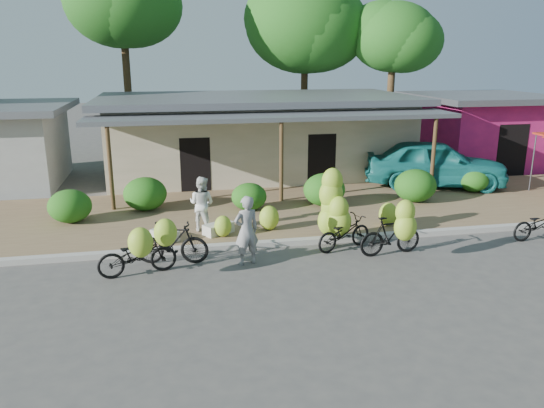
{
  "coord_description": "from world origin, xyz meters",
  "views": [
    {
      "loc": [
        -3.79,
        -11.19,
        4.96
      ],
      "look_at": [
        -1.16,
        1.94,
        1.2
      ],
      "focal_mm": 35.0,
      "sensor_mm": 36.0,
      "label": 1
    }
  ],
  "objects_px": {
    "bike_center": "(338,217)",
    "bike_far_right": "(540,224)",
    "tree_center_right": "(301,22)",
    "vendor": "(247,230)",
    "tree_near_right": "(389,35)",
    "bike_left": "(171,241)",
    "bike_far_left": "(138,254)",
    "teal_van": "(435,163)",
    "sack_near": "(218,228)",
    "bystander": "(202,204)",
    "sack_far": "(165,235)",
    "bike_right": "(394,232)"
  },
  "relations": [
    {
      "from": "bike_center",
      "to": "tree_near_right",
      "type": "bearing_deg",
      "value": -49.34
    },
    {
      "from": "tree_center_right",
      "to": "bike_far_left",
      "type": "distance_m",
      "value": 18.8
    },
    {
      "from": "bike_far_right",
      "to": "sack_far",
      "type": "distance_m",
      "value": 10.36
    },
    {
      "from": "sack_far",
      "to": "bystander",
      "type": "bearing_deg",
      "value": 31.36
    },
    {
      "from": "bike_far_left",
      "to": "sack_far",
      "type": "distance_m",
      "value": 2.18
    },
    {
      "from": "tree_center_right",
      "to": "vendor",
      "type": "relative_size",
      "value": 5.16
    },
    {
      "from": "tree_center_right",
      "to": "sack_far",
      "type": "relative_size",
      "value": 11.95
    },
    {
      "from": "bike_center",
      "to": "bike_far_right",
      "type": "height_order",
      "value": "bike_center"
    },
    {
      "from": "teal_van",
      "to": "vendor",
      "type": "bearing_deg",
      "value": 144.22
    },
    {
      "from": "tree_near_right",
      "to": "bike_center",
      "type": "height_order",
      "value": "tree_near_right"
    },
    {
      "from": "tree_near_right",
      "to": "teal_van",
      "type": "bearing_deg",
      "value": -98.39
    },
    {
      "from": "bike_far_left",
      "to": "teal_van",
      "type": "relative_size",
      "value": 0.37
    },
    {
      "from": "tree_center_right",
      "to": "teal_van",
      "type": "xyz_separation_m",
      "value": [
        2.88,
        -9.61,
        -5.59
      ]
    },
    {
      "from": "sack_near",
      "to": "vendor",
      "type": "relative_size",
      "value": 0.49
    },
    {
      "from": "bike_left",
      "to": "bystander",
      "type": "distance_m",
      "value": 2.38
    },
    {
      "from": "bike_right",
      "to": "sack_far",
      "type": "bearing_deg",
      "value": 63.3
    },
    {
      "from": "bike_left",
      "to": "bike_center",
      "type": "bearing_deg",
      "value": -72.08
    },
    {
      "from": "tree_near_right",
      "to": "sack_far",
      "type": "height_order",
      "value": "tree_near_right"
    },
    {
      "from": "bike_far_left",
      "to": "bike_center",
      "type": "height_order",
      "value": "bike_center"
    },
    {
      "from": "bike_far_left",
      "to": "teal_van",
      "type": "height_order",
      "value": "teal_van"
    },
    {
      "from": "tree_center_right",
      "to": "bike_left",
      "type": "xyz_separation_m",
      "value": [
        -7.12,
        -15.42,
        -5.99
      ]
    },
    {
      "from": "sack_far",
      "to": "vendor",
      "type": "distance_m",
      "value": 2.76
    },
    {
      "from": "bike_left",
      "to": "bystander",
      "type": "relative_size",
      "value": 1.18
    },
    {
      "from": "sack_far",
      "to": "teal_van",
      "type": "bearing_deg",
      "value": 22.83
    },
    {
      "from": "tree_center_right",
      "to": "vendor",
      "type": "bearing_deg",
      "value": -108.66
    },
    {
      "from": "bike_far_right",
      "to": "vendor",
      "type": "xyz_separation_m",
      "value": [
        -8.25,
        -0.17,
        0.42
      ]
    },
    {
      "from": "sack_near",
      "to": "sack_far",
      "type": "relative_size",
      "value": 1.13
    },
    {
      "from": "bike_left",
      "to": "bike_center",
      "type": "height_order",
      "value": "bike_center"
    },
    {
      "from": "bike_center",
      "to": "bike_far_left",
      "type": "bearing_deg",
      "value": 79.31
    },
    {
      "from": "vendor",
      "to": "bystander",
      "type": "distance_m",
      "value": 2.64
    },
    {
      "from": "tree_center_right",
      "to": "teal_van",
      "type": "distance_m",
      "value": 11.49
    },
    {
      "from": "bike_far_right",
      "to": "vendor",
      "type": "distance_m",
      "value": 8.27
    },
    {
      "from": "bike_right",
      "to": "bike_center",
      "type": "bearing_deg",
      "value": 41.75
    },
    {
      "from": "bike_right",
      "to": "sack_near",
      "type": "distance_m",
      "value": 4.85
    },
    {
      "from": "tree_near_right",
      "to": "sack_far",
      "type": "bearing_deg",
      "value": -133.49
    },
    {
      "from": "bystander",
      "to": "teal_van",
      "type": "distance_m",
      "value": 9.79
    },
    {
      "from": "vendor",
      "to": "teal_van",
      "type": "height_order",
      "value": "teal_van"
    },
    {
      "from": "tree_center_right",
      "to": "bike_right",
      "type": "relative_size",
      "value": 5.1
    },
    {
      "from": "bike_center",
      "to": "teal_van",
      "type": "distance_m",
      "value": 7.75
    },
    {
      "from": "bike_left",
      "to": "sack_near",
      "type": "xyz_separation_m",
      "value": [
        1.33,
        1.79,
        -0.34
      ]
    },
    {
      "from": "bike_far_left",
      "to": "bystander",
      "type": "bearing_deg",
      "value": -43.52
    },
    {
      "from": "tree_near_right",
      "to": "bike_far_left",
      "type": "relative_size",
      "value": 3.96
    },
    {
      "from": "bike_center",
      "to": "teal_van",
      "type": "bearing_deg",
      "value": -68.34
    },
    {
      "from": "bike_right",
      "to": "bystander",
      "type": "distance_m",
      "value": 5.39
    },
    {
      "from": "tree_center_right",
      "to": "tree_near_right",
      "type": "bearing_deg",
      "value": -26.57
    },
    {
      "from": "bike_left",
      "to": "bike_far_right",
      "type": "bearing_deg",
      "value": -79.03
    },
    {
      "from": "bike_left",
      "to": "bike_far_right",
      "type": "relative_size",
      "value": 1.07
    },
    {
      "from": "bike_far_left",
      "to": "vendor",
      "type": "relative_size",
      "value": 1.1
    },
    {
      "from": "tree_near_right",
      "to": "bike_left",
      "type": "xyz_separation_m",
      "value": [
        -11.12,
        -13.42,
        -5.32
      ]
    },
    {
      "from": "tree_center_right",
      "to": "vendor",
      "type": "distance_m",
      "value": 17.56
    }
  ]
}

